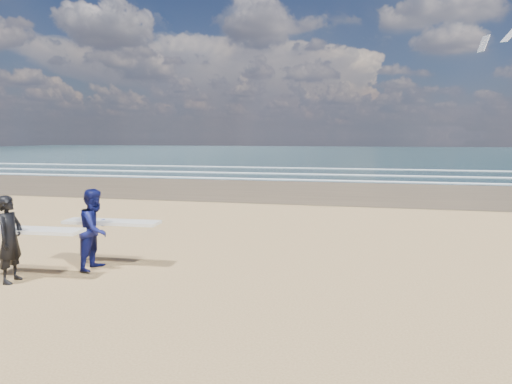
# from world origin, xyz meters

# --- Properties ---
(ocean) EXTENTS (220.00, 100.00, 0.02)m
(ocean) POSITION_xyz_m (20.00, 72.00, 0.01)
(ocean) COLOR #1A3439
(ocean) RESTS_ON ground
(surfer_near) EXTENTS (2.23, 1.03, 1.77)m
(surfer_near) POSITION_xyz_m (-1.25, 0.55, 0.90)
(surfer_near) COLOR black
(surfer_near) RESTS_ON ground
(surfer_far) EXTENTS (2.22, 1.10, 1.79)m
(surfer_far) POSITION_xyz_m (-0.11, 1.73, 0.90)
(surfer_far) COLOR #0E124E
(surfer_far) RESTS_ON ground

